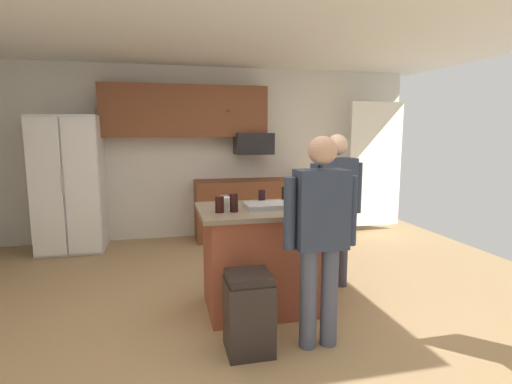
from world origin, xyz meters
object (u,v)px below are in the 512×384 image
at_px(microwave_over_range, 254,144).
at_px(tumbler_amber, 285,194).
at_px(person_elder_center, 336,201).
at_px(glass_pilsner, 262,197).
at_px(person_guest_right, 320,229).
at_px(mug_blue_stoneware, 226,203).
at_px(glass_short_whisky, 220,205).
at_px(kitchen_island, 263,257).
at_px(trash_bin, 249,313).
at_px(serving_tray, 270,205).
at_px(glass_stout_tall, 311,202).
at_px(glass_dark_ale, 234,203).
at_px(refrigerator, 70,184).
at_px(mug_ceramic_white, 224,201).

height_order(microwave_over_range, tumbler_amber, microwave_over_range).
bearing_deg(tumbler_amber, person_elder_center, 6.55).
bearing_deg(glass_pilsner, person_guest_right, -78.28).
bearing_deg(person_guest_right, mug_blue_stoneware, 20.43).
distance_m(person_elder_center, glass_short_whisky, 1.35).
xyz_separation_m(person_guest_right, glass_pilsner, (-0.20, 0.98, 0.10)).
relative_size(glass_pilsner, tumbler_amber, 0.85).
bearing_deg(kitchen_island, trash_bin, -112.40).
xyz_separation_m(tumbler_amber, serving_tray, (-0.23, -0.27, -0.05)).
xyz_separation_m(microwave_over_range, tumbler_amber, (-0.19, -2.25, -0.42)).
distance_m(glass_stout_tall, glass_short_whisky, 0.78).
height_order(person_guest_right, glass_stout_tall, person_guest_right).
xyz_separation_m(kitchen_island, glass_dark_ale, (-0.29, -0.12, 0.55)).
xyz_separation_m(glass_dark_ale, glass_stout_tall, (0.65, -0.14, 0.01)).
bearing_deg(glass_pilsner, tumbler_amber, 8.06).
bearing_deg(mug_blue_stoneware, refrigerator, 126.48).
relative_size(microwave_over_range, tumbler_amber, 3.71).
bearing_deg(mug_ceramic_white, mug_blue_stoneware, -93.58).
height_order(glass_pilsner, trash_bin, glass_pilsner).
bearing_deg(person_guest_right, refrigerator, 19.09).
relative_size(glass_dark_ale, serving_tray, 0.35).
bearing_deg(serving_tray, mug_blue_stoneware, 178.71).
height_order(glass_stout_tall, glass_short_whisky, glass_stout_tall).
xyz_separation_m(refrigerator, glass_dark_ale, (1.83, -2.51, 0.10)).
height_order(microwave_over_range, glass_pilsner, microwave_over_range).
bearing_deg(refrigerator, kitchen_island, -48.44).
relative_size(refrigerator, person_elder_center, 1.15).
bearing_deg(mug_ceramic_white, glass_short_whisky, -107.01).
height_order(microwave_over_range, trash_bin, microwave_over_range).
bearing_deg(person_elder_center, glass_pilsner, -13.85).
distance_m(person_elder_center, glass_dark_ale, 1.23).
bearing_deg(serving_tray, glass_pilsner, 93.32).
distance_m(person_guest_right, glass_stout_tall, 0.51).
relative_size(refrigerator, glass_pilsner, 14.42).
relative_size(refrigerator, trash_bin, 3.03).
bearing_deg(person_guest_right, kitchen_island, 0.00).
distance_m(glass_pilsner, tumbler_amber, 0.25).
relative_size(person_guest_right, mug_ceramic_white, 12.61).
height_order(person_elder_center, glass_stout_tall, person_elder_center).
height_order(refrigerator, mug_ceramic_white, refrigerator).
bearing_deg(microwave_over_range, kitchen_island, -100.81).
height_order(microwave_over_range, serving_tray, microwave_over_range).
distance_m(mug_ceramic_white, trash_bin, 1.10).
height_order(tumbler_amber, mug_blue_stoneware, tumbler_amber).
bearing_deg(kitchen_island, microwave_over_range, 79.19).
relative_size(mug_ceramic_white, serving_tray, 0.29).
xyz_separation_m(kitchen_island, person_elder_center, (0.85, 0.32, 0.44)).
bearing_deg(kitchen_island, glass_pilsner, 80.08).
distance_m(refrigerator, trash_bin, 3.65).
bearing_deg(person_elder_center, kitchen_island, 0.00).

